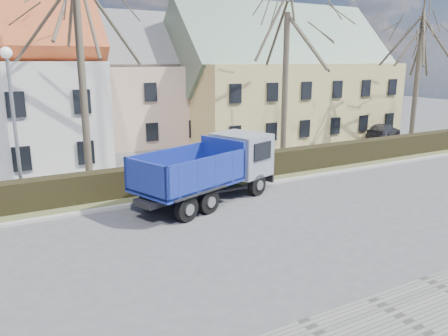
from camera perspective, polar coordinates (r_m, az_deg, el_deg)
ground at (r=16.08m, az=-3.45°, el=-9.06°), size 120.00×120.00×0.00m
curb_far at (r=20.06m, az=-9.10°, el=-4.30°), size 80.00×0.30×0.12m
grass_strip at (r=21.52m, az=-10.55°, el=-3.13°), size 80.00×3.00×0.10m
hedge at (r=21.17m, az=-10.45°, el=-1.72°), size 60.00×0.90×1.30m
building_pink at (r=35.03m, az=-11.80°, el=9.92°), size 10.80×8.80×8.00m
building_yellow at (r=37.75m, az=7.60°, el=10.74°), size 18.80×10.80×8.50m
tree_1 at (r=22.33m, az=-18.23°, el=13.39°), size 9.20×9.20×12.65m
tree_2 at (r=27.31m, az=8.03°, el=12.17°), size 8.00×8.00×11.00m
tree_3 at (r=35.78m, az=23.95°, el=11.09°), size 7.60×7.60×10.45m
dump_truck at (r=19.38m, az=-2.76°, el=-0.45°), size 7.83×5.06×2.94m
streetlight at (r=20.64m, az=-25.63°, el=4.68°), size 0.54×0.54×6.89m
parked_car_b at (r=38.21m, az=20.07°, el=4.56°), size 4.54×3.15×1.22m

